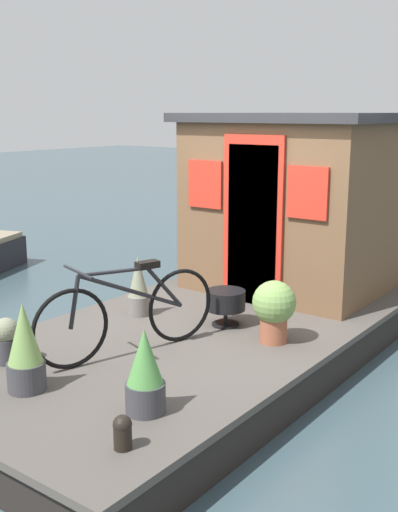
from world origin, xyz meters
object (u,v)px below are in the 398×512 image
potted_plant_rosemary (145,373)px  mooring_bollard (123,431)px  potted_plant_ivy (274,308)px  houseboat_cabin (297,200)px  potted_plant_basil (138,287)px  bicycle (129,312)px  charcoal_grill (226,301)px  potted_plant_lavender (6,340)px  potted_plant_geranium (25,349)px

potted_plant_rosemary → mooring_bollard: bearing=-154.7°
potted_plant_ivy → potted_plant_rosemary: bearing=179.4°
houseboat_cabin → potted_plant_basil: 2.24m
bicycle → charcoal_grill: bicycle is taller
potted_plant_lavender → potted_plant_basil: potted_plant_basil is taller
potted_plant_geranium → potted_plant_basil: 1.90m
bicycle → mooring_bollard: bearing=-138.5°
houseboat_cabin → bicycle: size_ratio=1.37×
mooring_bollard → potted_plant_geranium: bearing=80.9°
potted_plant_geranium → potted_plant_basil: size_ratio=1.09×
houseboat_cabin → potted_plant_rosemary: bearing=-167.8°
houseboat_cabin → potted_plant_lavender: bearing=168.5°
potted_plant_rosemary → potted_plant_geranium: bearing=105.8°
potted_plant_ivy → potted_plant_basil: (-0.15, 1.50, -0.03)m
potted_plant_rosemary → potted_plant_basil: (1.56, 1.48, 0.01)m
potted_plant_rosemary → potted_plant_geranium: (-0.27, 0.94, 0.04)m
potted_plant_lavender → mooring_bollard: 1.77m
bicycle → potted_plant_basil: (0.83, 0.65, -0.08)m
potted_plant_ivy → mooring_bollard: (-2.16, -0.20, -0.21)m
houseboat_cabin → potted_plant_geranium: bearing=177.4°
houseboat_cabin → charcoal_grill: (-1.74, -0.18, -0.77)m
potted_plant_geranium → mooring_bollard: (-0.18, -1.16, -0.21)m
bicycle → charcoal_grill: size_ratio=4.38×
mooring_bollard → houseboat_cabin: bearing=13.7°
houseboat_cabin → potted_plant_basil: houseboat_cabin is taller
bicycle → potted_plant_rosemary: bicycle is taller
potted_plant_lavender → potted_plant_geranium: 0.62m
potted_plant_ivy → bicycle: bearing=139.4°
potted_plant_rosemary → mooring_bollard: 0.53m
bicycle → potted_plant_lavender: bearing=138.2°
potted_plant_basil → potted_plant_ivy: bearing=-84.3°
bicycle → mooring_bollard: (-1.17, -1.04, -0.26)m
potted_plant_rosemary → potted_plant_basil: potted_plant_basil is taller
charcoal_grill → potted_plant_basil: bearing=106.4°
houseboat_cabin → potted_plant_geranium: size_ratio=3.36×
houseboat_cabin → charcoal_grill: 1.91m
bicycle → potted_plant_basil: 1.06m
potted_plant_rosemary → potted_plant_basil: size_ratio=0.97×
potted_plant_ivy → houseboat_cabin: bearing=23.0°
potted_plant_basil → mooring_bollard: size_ratio=2.81×
houseboat_cabin → potted_plant_rosemary: size_ratio=3.77×
potted_plant_lavender → potted_plant_geranium: bearing=-113.0°
potted_plant_ivy → mooring_bollard: size_ratio=2.57×
potted_plant_geranium → potted_plant_ivy: bearing=-25.9°
potted_plant_geranium → potted_plant_rosemary: bearing=-74.2°
charcoal_grill → bicycle: bearing=167.5°
bicycle → potted_plant_lavender: (-0.75, 0.67, -0.17)m
potted_plant_rosemary → mooring_bollard: potted_plant_rosemary is taller
houseboat_cabin → potted_plant_lavender: size_ratio=5.93×
houseboat_cabin → potted_plant_basil: (-2.00, 0.71, -0.72)m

